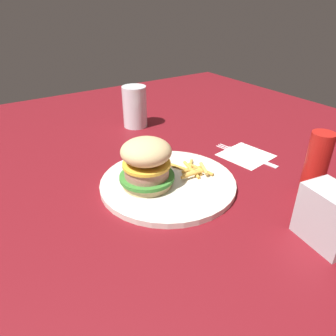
{
  "coord_description": "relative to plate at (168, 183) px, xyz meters",
  "views": [
    {
      "loc": [
        0.46,
        -0.29,
        0.36
      ],
      "look_at": [
        -0.01,
        0.03,
        0.04
      ],
      "focal_mm": 33.65,
      "sensor_mm": 36.0,
      "label": 1
    }
  ],
  "objects": [
    {
      "name": "fries_pile",
      "position": [
        -0.0,
        0.07,
        0.01
      ],
      "size": [
        0.09,
        0.08,
        0.01
      ],
      "color": "gold",
      "rests_on": "plate"
    },
    {
      "name": "plate",
      "position": [
        0.0,
        0.0,
        0.0
      ],
      "size": [
        0.28,
        0.28,
        0.01
      ],
      "primitive_type": "cylinder",
      "color": "silver",
      "rests_on": "ground_plane"
    },
    {
      "name": "drink_glass",
      "position": [
        -0.34,
        0.11,
        0.05
      ],
      "size": [
        0.07,
        0.07,
        0.12
      ],
      "color": "silver",
      "rests_on": "ground_plane"
    },
    {
      "name": "ground_plane",
      "position": [
        0.01,
        -0.03,
        -0.01
      ],
      "size": [
        1.6,
        1.6,
        0.0
      ],
      "primitive_type": "plane",
      "color": "maroon"
    },
    {
      "name": "napkin",
      "position": [
        -0.01,
        0.24,
        -0.01
      ],
      "size": [
        0.13,
        0.13,
        0.0
      ],
      "primitive_type": "cube",
      "rotation": [
        0.0,
        0.0,
        0.15
      ],
      "color": "white",
      "rests_on": "ground_plane"
    },
    {
      "name": "napkin_dispenser",
      "position": [
        0.28,
        0.12,
        0.04
      ],
      "size": [
        0.1,
        0.07,
        0.09
      ],
      "primitive_type": "cube",
      "rotation": [
        0.0,
        0.0,
        6.12
      ],
      "color": "#B7BABF",
      "rests_on": "ground_plane"
    },
    {
      "name": "sandwich",
      "position": [
        -0.01,
        -0.04,
        0.06
      ],
      "size": [
        0.11,
        0.11,
        0.1
      ],
      "color": "tan",
      "rests_on": "plate"
    },
    {
      "name": "ketchup_bottle",
      "position": [
        0.18,
        0.22,
        0.06
      ],
      "size": [
        0.04,
        0.04,
        0.13
      ],
      "primitive_type": "cylinder",
      "color": "#B21914",
      "rests_on": "ground_plane"
    },
    {
      "name": "fork",
      "position": [
        -0.01,
        0.24,
        -0.0
      ],
      "size": [
        0.17,
        0.05,
        0.0
      ],
      "color": "silver",
      "rests_on": "napkin"
    }
  ]
}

